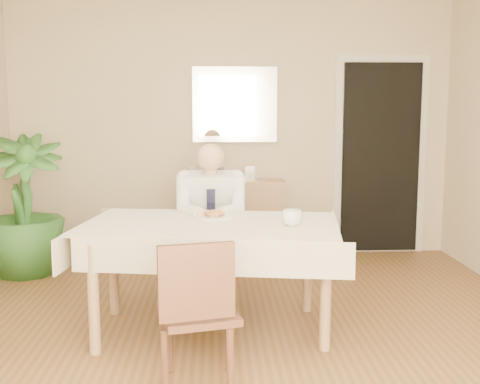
{
  "coord_description": "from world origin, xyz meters",
  "views": [
    {
      "loc": [
        -0.17,
        -3.71,
        1.52
      ],
      "look_at": [
        0.0,
        0.35,
        0.95
      ],
      "focal_mm": 45.0,
      "sensor_mm": 36.0,
      "label": 1
    }
  ],
  "objects_px": {
    "chair_near": "(198,308)",
    "coffee_mug": "(292,218)",
    "dining_table": "(211,235)",
    "sideboard": "(235,219)",
    "chair_far": "(211,238)",
    "seated_man": "(211,216)",
    "potted_palm": "(24,205)"
  },
  "relations": [
    {
      "from": "coffee_mug",
      "to": "dining_table",
      "type": "bearing_deg",
      "value": 167.62
    },
    {
      "from": "chair_far",
      "to": "potted_palm",
      "type": "height_order",
      "value": "potted_palm"
    },
    {
      "from": "potted_palm",
      "to": "sideboard",
      "type": "bearing_deg",
      "value": 16.26
    },
    {
      "from": "chair_far",
      "to": "seated_man",
      "type": "xyz_separation_m",
      "value": [
        0.0,
        -0.28,
        0.23
      ]
    },
    {
      "from": "dining_table",
      "to": "coffee_mug",
      "type": "bearing_deg",
      "value": -4.05
    },
    {
      "from": "sideboard",
      "to": "seated_man",
      "type": "bearing_deg",
      "value": -98.87
    },
    {
      "from": "chair_far",
      "to": "chair_near",
      "type": "distance_m",
      "value": 1.78
    },
    {
      "from": "chair_far",
      "to": "potted_palm",
      "type": "xyz_separation_m",
      "value": [
        -1.71,
        0.61,
        0.18
      ]
    },
    {
      "from": "dining_table",
      "to": "coffee_mug",
      "type": "distance_m",
      "value": 0.57
    },
    {
      "from": "coffee_mug",
      "to": "potted_palm",
      "type": "relative_size",
      "value": 0.1
    },
    {
      "from": "chair_far",
      "to": "sideboard",
      "type": "relative_size",
      "value": 0.83
    },
    {
      "from": "chair_far",
      "to": "chair_near",
      "type": "relative_size",
      "value": 0.98
    },
    {
      "from": "chair_near",
      "to": "sideboard",
      "type": "bearing_deg",
      "value": 69.9
    },
    {
      "from": "chair_far",
      "to": "seated_man",
      "type": "bearing_deg",
      "value": -83.25
    },
    {
      "from": "seated_man",
      "to": "sideboard",
      "type": "height_order",
      "value": "seated_man"
    },
    {
      "from": "coffee_mug",
      "to": "sideboard",
      "type": "bearing_deg",
      "value": 97.81
    },
    {
      "from": "sideboard",
      "to": "dining_table",
      "type": "bearing_deg",
      "value": -96.21
    },
    {
      "from": "chair_near",
      "to": "potted_palm",
      "type": "relative_size",
      "value": 0.66
    },
    {
      "from": "chair_far",
      "to": "sideboard",
      "type": "xyz_separation_m",
      "value": [
        0.24,
        1.18,
        -0.06
      ]
    },
    {
      "from": "chair_far",
      "to": "seated_man",
      "type": "distance_m",
      "value": 0.36
    },
    {
      "from": "dining_table",
      "to": "chair_far",
      "type": "bearing_deg",
      "value": 98.33
    },
    {
      "from": "seated_man",
      "to": "sideboard",
      "type": "bearing_deg",
      "value": 80.69
    },
    {
      "from": "chair_near",
      "to": "seated_man",
      "type": "bearing_deg",
      "value": 73.3
    },
    {
      "from": "chair_near",
      "to": "potted_palm",
      "type": "distance_m",
      "value": 2.9
    },
    {
      "from": "seated_man",
      "to": "coffee_mug",
      "type": "bearing_deg",
      "value": -52.95
    },
    {
      "from": "dining_table",
      "to": "sideboard",
      "type": "bearing_deg",
      "value": 91.68
    },
    {
      "from": "seated_man",
      "to": "potted_palm",
      "type": "relative_size",
      "value": 0.97
    },
    {
      "from": "coffee_mug",
      "to": "sideboard",
      "type": "relative_size",
      "value": 0.13
    },
    {
      "from": "seated_man",
      "to": "dining_table",
      "type": "bearing_deg",
      "value": -90.0
    },
    {
      "from": "potted_palm",
      "to": "dining_table",
      "type": "bearing_deg",
      "value": -41.0
    },
    {
      "from": "chair_near",
      "to": "coffee_mug",
      "type": "relative_size",
      "value": 6.38
    },
    {
      "from": "chair_near",
      "to": "coffee_mug",
      "type": "xyz_separation_m",
      "value": [
        0.6,
        0.78,
        0.33
      ]
    }
  ]
}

